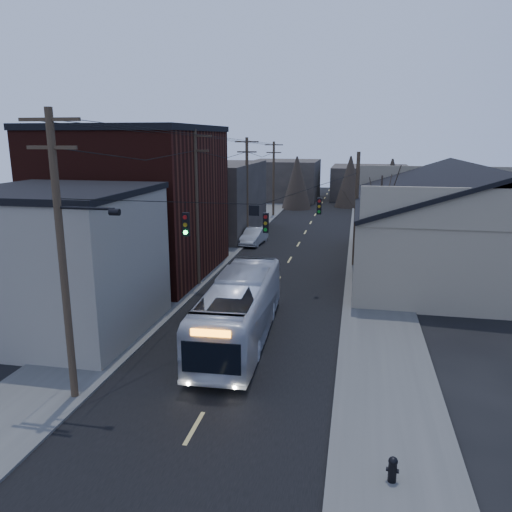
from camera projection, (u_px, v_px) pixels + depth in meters
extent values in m
plane|color=black|center=(173.00, 466.00, 14.85)|extent=(160.00, 160.00, 0.00)
cube|color=black|center=(296.00, 249.00, 43.44)|extent=(9.00, 110.00, 0.02)
cube|color=#474744|center=(224.00, 245.00, 44.68)|extent=(4.00, 110.00, 0.12)
cube|color=#474744|center=(372.00, 252.00, 42.18)|extent=(4.00, 110.00, 0.12)
cube|color=gray|center=(62.00, 264.00, 24.35)|extent=(8.00, 8.00, 7.00)
cube|color=black|center=(137.00, 204.00, 34.67)|extent=(10.00, 12.00, 10.00)
cube|color=#2F2A26|center=(210.00, 198.00, 50.18)|extent=(9.00, 14.00, 7.00)
cube|color=gray|center=(469.00, 238.00, 35.59)|extent=(16.00, 20.00, 5.00)
cube|color=black|center=(415.00, 184.00, 35.48)|extent=(8.16, 20.60, 2.86)
cube|color=#2F2A26|center=(285.00, 180.00, 77.26)|extent=(10.00, 12.00, 6.00)
cube|color=#2F2A26|center=(370.00, 182.00, 79.64)|extent=(12.00, 14.00, 5.00)
cone|color=black|center=(379.00, 232.00, 31.82)|extent=(0.40, 0.40, 7.20)
cylinder|color=#382B1E|center=(63.00, 263.00, 17.45)|extent=(0.28, 0.28, 10.50)
cube|color=#382B1E|center=(49.00, 119.00, 16.32)|extent=(2.20, 0.12, 0.12)
cylinder|color=#382B1E|center=(196.00, 210.00, 31.80)|extent=(0.28, 0.28, 10.00)
cube|color=#382B1E|center=(194.00, 136.00, 30.73)|extent=(2.20, 0.12, 0.12)
cylinder|color=#382B1E|center=(247.00, 190.00, 46.16)|extent=(0.28, 0.28, 9.50)
cube|color=#382B1E|center=(247.00, 142.00, 45.15)|extent=(2.20, 0.12, 0.12)
cylinder|color=#382B1E|center=(274.00, 179.00, 60.52)|extent=(0.28, 0.28, 9.00)
cube|color=#382B1E|center=(274.00, 145.00, 59.56)|extent=(2.20, 0.12, 0.12)
cylinder|color=#382B1E|center=(356.00, 211.00, 36.73)|extent=(0.28, 0.28, 8.50)
cube|color=black|center=(186.00, 224.00, 21.00)|extent=(0.28, 0.20, 1.00)
cube|color=black|center=(266.00, 223.00, 24.93)|extent=(0.28, 0.20, 1.00)
cube|color=black|center=(319.00, 206.00, 30.20)|extent=(0.28, 0.20, 1.00)
imported|color=silver|center=(239.00, 310.00, 23.66)|extent=(3.05, 11.22, 3.10)
imported|color=#ACB0B4|center=(254.00, 236.00, 45.27)|extent=(1.95, 4.56, 1.46)
cylinder|color=black|center=(392.00, 472.00, 13.94)|extent=(0.24, 0.24, 0.61)
sphere|color=black|center=(393.00, 461.00, 13.86)|extent=(0.26, 0.26, 0.26)
cylinder|color=black|center=(392.00, 470.00, 13.93)|extent=(0.37, 0.17, 0.12)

